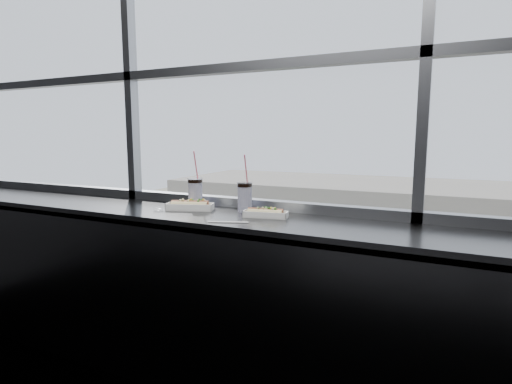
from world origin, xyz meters
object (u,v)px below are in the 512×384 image
at_px(soda_cup_left, 195,191).
at_px(pedestrian_a, 336,284).
at_px(hotdog_tray_right, 266,213).
at_px(soda_cup_right, 245,195).
at_px(car_far_b, 461,322).
at_px(car_far_a, 261,288).
at_px(car_near_b, 284,356).
at_px(tree_left, 289,250).
at_px(car_near_c, 407,384).
at_px(pedestrian_b, 414,289).
at_px(tree_center, 428,268).
at_px(wrapper, 159,209).
at_px(loose_straw, 228,222).
at_px(car_near_a, 164,326).
at_px(hotdog_tray_left, 190,205).

xyz_separation_m(soda_cup_left, pedestrian_a, (-5.70, 27.43, -11.11)).
distance_m(hotdog_tray_right, soda_cup_right, 0.23).
bearing_deg(car_far_b, car_far_a, 96.09).
distance_m(hotdog_tray_right, car_near_b, 20.60).
height_order(car_far_b, tree_left, tree_left).
relative_size(soda_cup_right, car_far_b, 0.05).
height_order(car_near_c, pedestrian_b, car_near_c).
xyz_separation_m(car_far_b, tree_center, (-2.12, 4.00, 1.93)).
distance_m(wrapper, tree_left, 31.30).
xyz_separation_m(car_far_b, car_far_a, (-13.53, 0.00, -0.07)).
bearing_deg(wrapper, hotdog_tray_right, 9.31).
relative_size(loose_straw, car_far_b, 0.03).
xyz_separation_m(car_near_a, pedestrian_a, (7.78, 11.29, 0.04)).
xyz_separation_m(hotdog_tray_left, tree_center, (0.76, 28.24, -9.01)).
relative_size(soda_cup_left, soda_cup_right, 1.04).
bearing_deg(hotdog_tray_left, soda_cup_left, 85.74).
distance_m(pedestrian_a, tree_left, 4.70).
xyz_separation_m(car_near_a, pedestrian_b, (13.36, 13.14, -0.10)).
relative_size(hotdog_tray_right, pedestrian_a, 0.13).
xyz_separation_m(soda_cup_right, wrapper, (-0.50, -0.22, -0.09)).
xyz_separation_m(wrapper, car_far_a, (-10.49, 24.36, -10.99)).
bearing_deg(pedestrian_a, tree_center, -173.77).
xyz_separation_m(car_far_a, pedestrian_a, (4.92, 3.29, -0.02)).
xyz_separation_m(car_far_a, car_near_c, (11.11, -8.00, 0.09)).
bearing_deg(soda_cup_right, pedestrian_a, 102.47).
xyz_separation_m(loose_straw, car_far_a, (-11.05, 24.47, -10.99)).
bearing_deg(tree_center, car_near_b, -118.06).
height_order(car_far_b, car_far_a, car_far_b).
xyz_separation_m(car_near_c, tree_left, (-10.36, 12.00, 1.94)).
bearing_deg(pedestrian_a, pedestrian_b, -161.68).
bearing_deg(tree_left, soda_cup_right, -70.00).
distance_m(soda_cup_left, car_near_a, 23.80).
distance_m(hotdog_tray_right, tree_center, 29.65).
xyz_separation_m(soda_cup_right, pedestrian_b, (-0.49, 29.28, -11.25)).
bearing_deg(car_near_b, tree_left, 18.30).
bearing_deg(pedestrian_a, car_far_a, 33.78).
relative_size(car_far_b, pedestrian_a, 3.21).
relative_size(car_far_b, car_near_b, 1.12).
relative_size(hotdog_tray_left, soda_cup_right, 0.87).
bearing_deg(pedestrian_b, hotdog_tray_left, 0.29).
distance_m(wrapper, car_near_a, 23.83).
bearing_deg(hotdog_tray_left, wrapper, -161.96).
distance_m(hotdog_tray_left, tree_left, 31.24).
distance_m(car_far_b, pedestrian_b, 5.97).
relative_size(car_near_a, car_near_c, 0.86).
distance_m(soda_cup_right, pedestrian_b, 31.37).
xyz_separation_m(loose_straw, pedestrian_b, (-0.55, 29.61, -11.15)).
relative_size(soda_cup_left, tree_left, 0.08).
height_order(hotdog_tray_left, soda_cup_right, soda_cup_right).
height_order(hotdog_tray_right, tree_center, hotdog_tray_right).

